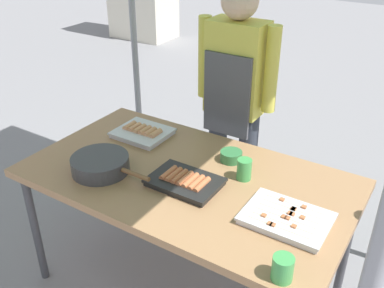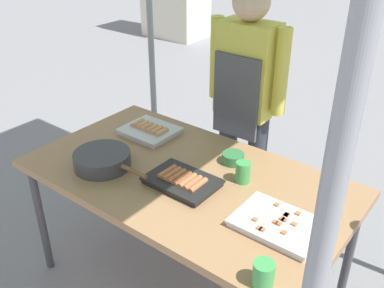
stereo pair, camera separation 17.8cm
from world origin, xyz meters
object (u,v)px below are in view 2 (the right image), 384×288
object	(u,v)px
condiment_bowl	(233,158)
tray_pork_links	(182,181)
tray_grilled_sausages	(150,130)
cooking_wok	(102,159)
vendor_woman	(245,93)
stall_table	(186,183)
drink_cup_by_wok	(263,274)
drink_cup_near_edge	(243,172)
tray_meat_skewers	(278,224)

from	to	relation	value
condiment_bowl	tray_pork_links	bearing A→B (deg)	-104.00
tray_grilled_sausages	cooking_wok	world-z (taller)	cooking_wok
cooking_wok	vendor_woman	distance (m)	0.96
stall_table	drink_cup_by_wok	world-z (taller)	drink_cup_by_wok
condiment_bowl	drink_cup_near_edge	world-z (taller)	drink_cup_near_edge
drink_cup_by_wok	tray_grilled_sausages	bearing A→B (deg)	151.21
tray_meat_skewers	condiment_bowl	size ratio (longest dim) A/B	3.13
tray_pork_links	cooking_wok	size ratio (longest dim) A/B	0.75
stall_table	condiment_bowl	world-z (taller)	condiment_bowl
tray_grilled_sausages	condiment_bowl	xyz separation A→B (m)	(0.56, 0.03, 0.01)
tray_meat_skewers	cooking_wok	world-z (taller)	cooking_wok
stall_table	drink_cup_near_edge	bearing A→B (deg)	25.62
tray_pork_links	stall_table	bearing A→B (deg)	117.88
stall_table	drink_cup_near_edge	xyz separation A→B (m)	(0.25, 0.12, 0.11)
tray_grilled_sausages	drink_cup_by_wok	size ratio (longest dim) A/B	3.09
tray_meat_skewers	tray_pork_links	size ratio (longest dim) A/B	1.06
stall_table	cooking_wok	size ratio (longest dim) A/B	3.59
tray_meat_skewers	tray_pork_links	xyz separation A→B (m)	(-0.51, 0.00, 0.00)
drink_cup_near_edge	vendor_woman	distance (m)	0.71
tray_pork_links	vendor_woman	world-z (taller)	vendor_woman
tray_meat_skewers	drink_cup_by_wok	world-z (taller)	drink_cup_by_wok
tray_grilled_sausages	stall_table	bearing A→B (deg)	-25.89
tray_grilled_sausages	tray_meat_skewers	bearing A→B (deg)	-16.45
tray_grilled_sausages	tray_meat_skewers	xyz separation A→B (m)	(0.99, -0.29, -0.00)
tray_grilled_sausages	vendor_woman	size ratio (longest dim) A/B	0.19
stall_table	tray_meat_skewers	size ratio (longest dim) A/B	4.51
tray_meat_skewers	cooking_wok	distance (m)	0.93
tray_pork_links	drink_cup_near_edge	bearing A→B (deg)	43.31
stall_table	tray_pork_links	world-z (taller)	tray_pork_links
cooking_wok	drink_cup_near_edge	size ratio (longest dim) A/B	4.22
stall_table	drink_cup_by_wok	distance (m)	0.76
stall_table	cooking_wok	distance (m)	0.44
vendor_woman	stall_table	bearing A→B (deg)	99.14
drink_cup_by_wok	drink_cup_near_edge	bearing A→B (deg)	128.30
vendor_woman	tray_pork_links	bearing A→B (deg)	101.12
tray_pork_links	drink_cup_by_wok	world-z (taller)	drink_cup_by_wok
tray_grilled_sausages	condiment_bowl	size ratio (longest dim) A/B	2.64
drink_cup_near_edge	vendor_woman	xyz separation A→B (m)	(-0.37, 0.60, 0.12)
drink_cup_by_wok	cooking_wok	bearing A→B (deg)	169.63
tray_meat_skewers	condiment_bowl	world-z (taller)	condiment_bowl
condiment_bowl	stall_table	bearing A→B (deg)	-116.69
tray_meat_skewers	drink_cup_by_wok	xyz separation A→B (m)	(0.10, -0.31, 0.03)
tray_pork_links	tray_grilled_sausages	bearing A→B (deg)	148.80
drink_cup_near_edge	tray_grilled_sausages	bearing A→B (deg)	172.37
tray_meat_skewers	stall_table	bearing A→B (deg)	171.86
stall_table	drink_cup_by_wok	bearing A→B (deg)	-30.65
stall_table	condiment_bowl	bearing A→B (deg)	63.31
stall_table	cooking_wok	xyz separation A→B (m)	(-0.38, -0.20, 0.10)
condiment_bowl	drink_cup_near_edge	bearing A→B (deg)	-41.97
stall_table	cooking_wok	bearing A→B (deg)	-152.39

